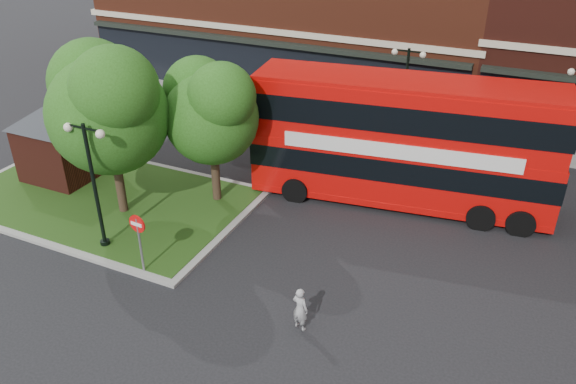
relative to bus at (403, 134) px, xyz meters
The scene contains 13 objects.
ground 9.61m from the bus, 112.60° to the right, with size 120.00×120.00×0.00m, color black.
pavement_far 9.33m from the bus, 113.33° to the left, with size 44.00×3.00×0.12m, color slate.
traffic_island 13.05m from the bus, 154.85° to the right, with size 12.60×7.60×0.15m.
kiosk 15.17m from the bus, 163.12° to the right, with size 6.51×6.51×3.60m.
tree_island_west 11.77m from the bus, 150.02° to the right, with size 5.40×4.71×7.21m.
tree_island_east 7.91m from the bus, 154.76° to the right, with size 4.46×3.90×6.29m.
lamp_island 12.17m from the bus, 137.66° to the right, with size 1.72×0.36×5.00m.
lamp_far_left 6.29m from the bus, 103.76° to the left, with size 1.72×0.36×5.00m.
bus is the anchor object (origin of this frame).
woman 9.43m from the bus, 93.49° to the right, with size 0.55×0.36×1.50m, color #99999C.
car_silver 9.70m from the bus, 126.23° to the left, with size 1.86×4.63×1.58m, color silver.
car_white 8.19m from the bus, 76.94° to the left, with size 1.31×3.75×1.24m, color white.
no_entry_sign 11.20m from the bus, 126.80° to the right, with size 0.66×0.10×2.38m.
Camera 1 is at (8.16, -12.83, 12.07)m, focal length 35.00 mm.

